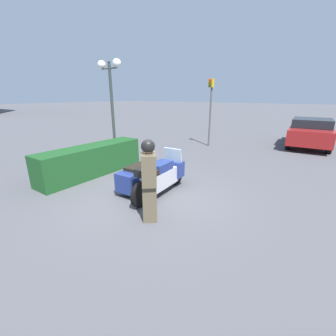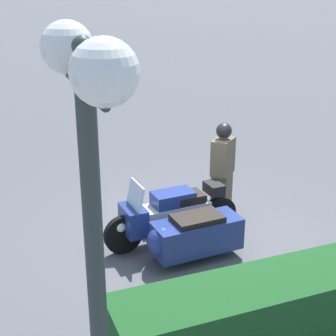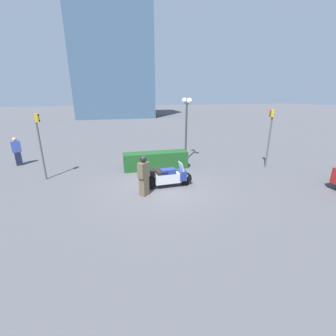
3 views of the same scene
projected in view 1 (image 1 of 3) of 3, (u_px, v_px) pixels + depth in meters
ground_plane at (149, 198)px, 5.87m from camera, size 160.00×160.00×0.00m
police_motorcycle at (151, 175)px, 6.17m from camera, size 2.36×1.19×1.15m
officer_rider at (149, 179)px, 4.58m from camera, size 0.55×0.53×1.75m
hedge_bush_curbside at (92, 160)px, 7.49m from camera, size 3.66×0.84×0.98m
twin_lamp_post at (111, 84)px, 9.23m from camera, size 0.33×1.23×3.93m
traffic_light_near at (210, 103)px, 11.28m from camera, size 0.23×0.29×3.33m
parked_car_background at (310, 132)px, 11.51m from camera, size 4.10×2.09×1.44m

